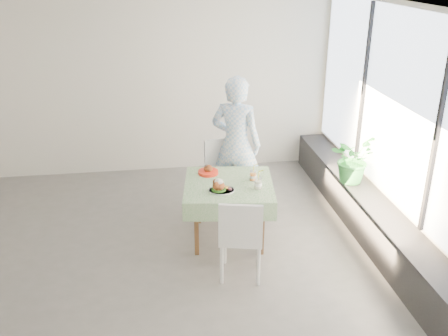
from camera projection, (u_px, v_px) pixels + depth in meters
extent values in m
plane|color=#5E5C59|center=(144.00, 251.00, 5.96)|extent=(6.00, 6.00, 0.00)
plane|color=white|center=(126.00, 5.00, 4.86)|extent=(6.00, 6.00, 0.00)
cube|color=silver|center=(139.00, 86.00, 7.69)|extent=(6.00, 0.02, 2.80)
cube|color=silver|center=(130.00, 274.00, 3.14)|extent=(6.00, 0.02, 2.80)
cube|color=silver|center=(396.00, 128.00, 5.81)|extent=(0.02, 5.00, 2.80)
cube|color=#D1E0F9|center=(397.00, 107.00, 5.71)|extent=(0.01, 4.80, 2.18)
cube|color=black|center=(369.00, 216.00, 6.24)|extent=(0.40, 4.80, 0.50)
cube|color=brown|center=(229.00, 186.00, 5.97)|extent=(1.01, 1.01, 0.04)
cube|color=silver|center=(229.00, 184.00, 5.96)|extent=(1.17, 1.17, 0.01)
cube|color=white|center=(226.00, 177.00, 6.73)|extent=(0.55, 0.55, 0.04)
cube|color=white|center=(221.00, 154.00, 6.81)|extent=(0.46, 0.14, 0.46)
cube|color=white|center=(241.00, 236.00, 5.34)|extent=(0.54, 0.54, 0.04)
cube|color=white|center=(241.00, 225.00, 5.05)|extent=(0.45, 0.14, 0.45)
imported|color=#96C4F0|center=(236.00, 144.00, 6.65)|extent=(0.81, 0.70, 1.86)
cylinder|color=white|center=(222.00, 190.00, 5.75)|extent=(0.30, 0.30, 0.02)
cylinder|color=#1C5314|center=(219.00, 189.00, 5.74)|extent=(0.17, 0.17, 0.02)
ellipsoid|color=brown|center=(219.00, 186.00, 5.72)|extent=(0.14, 0.13, 0.11)
ellipsoid|color=white|center=(219.00, 182.00, 5.70)|extent=(0.10, 0.10, 0.07)
cylinder|color=maroon|center=(230.00, 189.00, 5.74)|extent=(0.05, 0.05, 0.03)
cylinder|color=white|center=(253.00, 176.00, 6.01)|extent=(0.08, 0.08, 0.12)
cylinder|color=orange|center=(253.00, 177.00, 6.02)|extent=(0.07, 0.07, 0.09)
cylinder|color=white|center=(253.00, 171.00, 5.99)|extent=(0.09, 0.09, 0.01)
cylinder|color=yellow|center=(254.00, 168.00, 5.97)|extent=(0.01, 0.03, 0.16)
cylinder|color=white|center=(258.00, 183.00, 5.80)|extent=(0.09, 0.09, 0.13)
cylinder|color=white|center=(258.00, 185.00, 5.81)|extent=(0.08, 0.08, 0.09)
cylinder|color=white|center=(258.00, 178.00, 5.77)|extent=(0.10, 0.10, 0.01)
cylinder|color=yellow|center=(259.00, 174.00, 5.76)|extent=(0.01, 0.03, 0.18)
cylinder|color=red|center=(208.00, 172.00, 6.21)|extent=(0.25, 0.25, 0.04)
cylinder|color=white|center=(208.00, 171.00, 6.21)|extent=(0.21, 0.21, 0.01)
ellipsoid|color=brown|center=(208.00, 168.00, 6.19)|extent=(0.11, 0.11, 0.10)
imported|color=#2B8234|center=(353.00, 158.00, 6.48)|extent=(0.77, 0.75, 0.64)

